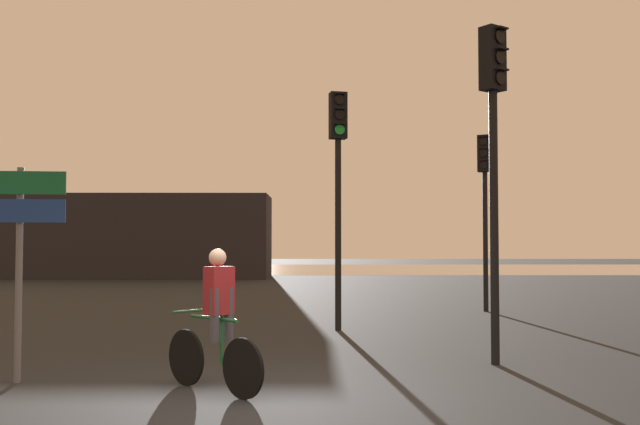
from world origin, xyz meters
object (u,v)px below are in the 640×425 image
(traffic_light_far_right, at_px, (485,188))
(traffic_light_center, at_px, (338,165))
(distant_building, at_px, (129,236))
(cyclist, at_px, (217,320))
(traffic_light_near_right, at_px, (493,130))
(direction_sign_post, at_px, (19,234))

(traffic_light_far_right, bearing_deg, traffic_light_center, 68.17)
(distant_building, distance_m, traffic_light_center, 21.68)
(distant_building, relative_size, cyclist, 8.05)
(traffic_light_near_right, xyz_separation_m, direction_sign_post, (-6.08, -1.25, -1.46))
(distant_building, height_order, traffic_light_center, traffic_light_center)
(traffic_light_near_right, bearing_deg, traffic_light_center, -97.45)
(direction_sign_post, bearing_deg, cyclist, 161.59)
(distant_building, height_order, traffic_light_far_right, traffic_light_far_right)
(traffic_light_far_right, relative_size, cyclist, 2.65)
(distant_building, height_order, traffic_light_near_right, traffic_light_near_right)
(distant_building, xyz_separation_m, traffic_light_far_right, (12.80, -16.02, 1.08))
(traffic_light_near_right, distance_m, traffic_light_center, 4.28)
(cyclist, bearing_deg, traffic_light_center, 29.19)
(direction_sign_post, bearing_deg, traffic_light_near_right, -174.04)
(traffic_light_center, distance_m, direction_sign_post, 6.57)
(direction_sign_post, bearing_deg, traffic_light_center, -134.47)
(traffic_light_center, distance_m, cyclist, 6.24)
(traffic_light_near_right, distance_m, cyclist, 4.71)
(distant_building, height_order, direction_sign_post, distant_building)
(traffic_light_center, height_order, cyclist, traffic_light_center)
(traffic_light_far_right, bearing_deg, cyclist, 84.01)
(traffic_light_near_right, distance_m, direction_sign_post, 6.38)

